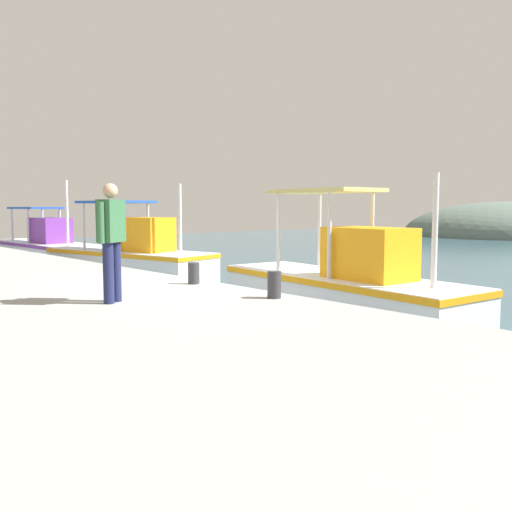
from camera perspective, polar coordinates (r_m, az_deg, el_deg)
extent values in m
ellipsoid|color=#596B60|center=(47.19, 24.76, 1.95)|extent=(16.26, 13.42, 5.46)
cube|color=white|center=(23.48, -21.69, 0.36)|extent=(6.36, 2.03, 0.85)
cube|color=#723399|center=(23.45, -21.72, 1.20)|extent=(6.40, 2.07, 0.12)
cube|color=#723399|center=(22.70, -21.00, 2.56)|extent=(1.80, 1.15, 0.98)
cylinder|color=silver|center=(24.51, -24.43, 3.01)|extent=(0.08, 0.08, 1.33)
cylinder|color=silver|center=(24.97, -21.66, 3.14)|extent=(0.08, 0.08, 1.33)
cylinder|color=silver|center=(22.92, -22.99, 2.94)|extent=(0.08, 0.08, 1.33)
cylinder|color=silver|center=(23.41, -20.06, 3.08)|extent=(0.08, 0.08, 1.33)
cube|color=#1E4CB2|center=(23.93, -22.35, 4.73)|extent=(2.59, 1.43, 0.08)
cylinder|color=silver|center=(21.24, -19.38, 4.36)|extent=(0.10, 0.10, 2.40)
torus|color=orange|center=(22.93, -19.58, 2.62)|extent=(0.54, 0.12, 0.54)
cube|color=white|center=(17.41, -13.38, -0.87)|extent=(6.32, 2.91, 0.90)
cube|color=orange|center=(17.38, -13.41, 0.35)|extent=(6.36, 2.96, 0.12)
cube|color=orange|center=(16.77, -11.77, 2.26)|extent=(1.88, 1.36, 1.03)
cylinder|color=silver|center=(18.03, -17.77, 3.01)|extent=(0.08, 0.08, 1.47)
cylinder|color=silver|center=(18.77, -14.75, 3.16)|extent=(0.08, 0.08, 1.47)
cylinder|color=silver|center=(16.73, -14.45, 2.95)|extent=(0.08, 0.08, 1.47)
cylinder|color=silver|center=(17.53, -11.36, 3.10)|extent=(0.08, 0.08, 1.47)
cube|color=#1E4CB2|center=(17.74, -14.67, 5.56)|extent=(2.67, 1.74, 0.08)
cylinder|color=silver|center=(15.65, -8.06, 3.92)|extent=(0.10, 0.10, 2.01)
cube|color=white|center=(11.31, 8.99, -4.14)|extent=(6.11, 2.40, 0.84)
cube|color=orange|center=(11.26, 9.02, -2.42)|extent=(6.15, 2.44, 0.12)
cube|color=orange|center=(10.68, 11.87, 0.28)|extent=(1.77, 1.22, 1.01)
cylinder|color=silver|center=(11.77, 2.38, 2.51)|extent=(0.08, 0.08, 1.70)
cylinder|color=silver|center=(12.56, 6.74, 2.65)|extent=(0.08, 0.08, 1.70)
cylinder|color=silver|center=(10.56, 7.78, 2.17)|extent=(0.08, 0.08, 1.70)
cylinder|color=silver|center=(11.43, 12.19, 2.32)|extent=(0.08, 0.08, 1.70)
cube|color=#D8CC72|center=(11.55, 7.26, 6.84)|extent=(2.54, 1.54, 0.08)
cylinder|color=silver|center=(9.72, 18.43, 2.54)|extent=(0.10, 0.10, 1.98)
torus|color=orange|center=(11.16, 13.62, 0.45)|extent=(0.55, 0.16, 0.54)
cylinder|color=#1E234C|center=(8.32, -15.36, -1.76)|extent=(0.16, 0.16, 0.92)
cylinder|color=#1E234C|center=(8.48, -14.62, -1.61)|extent=(0.16, 0.16, 0.92)
cube|color=#33663F|center=(8.34, -15.11, 3.62)|extent=(0.42, 0.49, 0.64)
cylinder|color=#33663F|center=(8.12, -16.13, 3.42)|extent=(0.10, 0.10, 0.60)
cylinder|color=#33663F|center=(8.57, -14.14, 3.54)|extent=(0.10, 0.10, 0.60)
sphere|color=tan|center=(8.35, -15.18, 6.69)|extent=(0.22, 0.22, 0.22)
cylinder|color=#333338|center=(10.20, -6.62, -1.82)|extent=(0.22, 0.22, 0.41)
cylinder|color=#333338|center=(8.54, 1.95, -3.05)|extent=(0.22, 0.22, 0.43)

